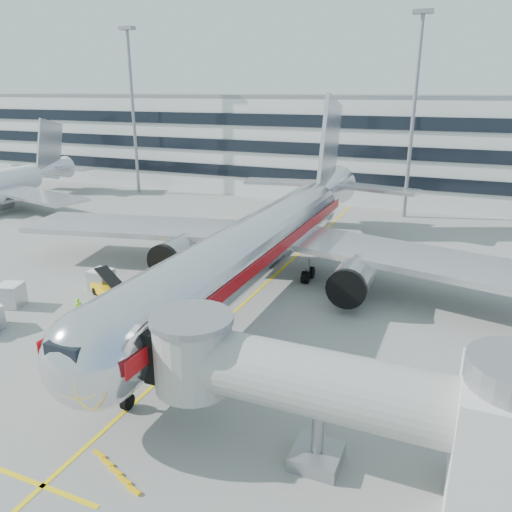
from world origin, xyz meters
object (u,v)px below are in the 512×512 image
at_px(ramp_worker, 79,309).
at_px(cargo_container_left, 11,295).
at_px(cargo_container_right, 101,280).
at_px(main_jet, 265,238).
at_px(belt_loader, 112,291).

bearing_deg(ramp_worker, cargo_container_left, 132.60).
height_order(cargo_container_right, ramp_worker, cargo_container_right).
height_order(main_jet, cargo_container_right, main_jet).
bearing_deg(main_jet, belt_loader, -143.27).
bearing_deg(cargo_container_right, belt_loader, -28.92).
xyz_separation_m(cargo_container_left, cargo_container_right, (4.40, 5.45, -0.00)).
bearing_deg(belt_loader, ramp_worker, -84.20).
height_order(main_jet, belt_loader, main_jet).
distance_m(cargo_container_left, ramp_worker, 6.74).
distance_m(main_jet, cargo_container_right, 14.44).
xyz_separation_m(main_jet, cargo_container_right, (-12.33, -6.73, -3.31)).
relative_size(main_jet, belt_loader, 10.58).
bearing_deg(ramp_worker, belt_loader, 47.75).
bearing_deg(cargo_container_right, main_jet, 28.62).
xyz_separation_m(belt_loader, cargo_container_left, (-6.30, -4.39, 0.27)).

